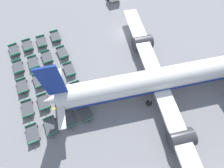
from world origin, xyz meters
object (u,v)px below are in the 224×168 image
(baggage_dolly_row_near_col_b, at_px, (18,67))
(baggage_dolly_row_mid_b_col_a, at_px, (41,42))
(baggage_dolly_row_mid_a_col_d, at_px, (43,102))
(baggage_dolly_row_far_col_b, at_px, (62,53))
(baggage_dolly_row_mid_a_col_b, at_px, (33,63))
(baggage_dolly_row_mid_b_col_e, at_px, (69,118))
(baggage_dolly_row_near_col_d, at_px, (27,108))
(baggage_dolly_row_mid_a_col_e, at_px, (51,126))
(baggage_dolly_row_near_col_e, at_px, (33,134))
(baggage_dolly_row_far_col_c, at_px, (69,70))
(baggage_dolly_row_mid_a_col_a, at_px, (27,45))
(baggage_dolly_row_mid_b_col_c, at_px, (54,75))
(baggage_dolly_row_far_col_d, at_px, (77,89))
(baggage_dolly_row_mid_a_col_c, at_px, (39,80))
(baggage_dolly_row_near_col_c, at_px, (22,86))
(baggage_dolly_row_far_col_a, at_px, (55,36))
(baggage_dolly_row_far_col_e, at_px, (85,113))
(baggage_dolly_row_mid_b_col_d, at_px, (60,95))
(baggage_dolly_row_near_col_a, at_px, (14,50))
(baggage_dolly_row_mid_b_col_b, at_px, (47,57))
(airplane, at_px, (164,79))

(baggage_dolly_row_near_col_b, height_order, baggage_dolly_row_mid_b_col_a, same)
(baggage_dolly_row_mid_a_col_d, bearing_deg, baggage_dolly_row_far_col_b, 155.13)
(baggage_dolly_row_mid_a_col_b, relative_size, baggage_dolly_row_mid_b_col_e, 1.00)
(baggage_dolly_row_mid_a_col_d, distance_m, baggage_dolly_row_far_col_b, 10.64)
(baggage_dolly_row_near_col_d, distance_m, baggage_dolly_row_mid_a_col_e, 5.21)
(baggage_dolly_row_near_col_e, bearing_deg, baggage_dolly_row_far_col_c, 144.71)
(baggage_dolly_row_mid_a_col_a, relative_size, baggage_dolly_row_mid_b_col_c, 1.01)
(baggage_dolly_row_mid_a_col_e, distance_m, baggage_dolly_row_mid_b_col_a, 18.05)
(baggage_dolly_row_near_col_d, xyz_separation_m, baggage_dolly_row_mid_b_col_a, (-14.08, 3.38, 0.00))
(baggage_dolly_row_mid_a_col_e, relative_size, baggage_dolly_row_mid_b_col_a, 1.01)
(baggage_dolly_row_far_col_c, height_order, baggage_dolly_row_far_col_d, same)
(baggage_dolly_row_mid_a_col_d, distance_m, baggage_dolly_row_mid_b_col_e, 5.33)
(baggage_dolly_row_near_col_d, distance_m, baggage_dolly_row_mid_a_col_c, 5.36)
(baggage_dolly_row_near_col_c, bearing_deg, baggage_dolly_row_mid_a_col_e, 25.57)
(baggage_dolly_row_far_col_a, relative_size, baggage_dolly_row_far_col_b, 0.99)
(baggage_dolly_row_mid_a_col_b, relative_size, baggage_dolly_row_mid_a_col_d, 1.00)
(baggage_dolly_row_near_col_c, xyz_separation_m, baggage_dolly_row_far_col_e, (7.76, 9.61, 0.00))
(baggage_dolly_row_mid_a_col_b, bearing_deg, baggage_dolly_row_mid_a_col_a, -169.40)
(baggage_dolly_row_near_col_b, xyz_separation_m, baggage_dolly_row_mid_a_col_d, (8.47, 3.96, 0.00))
(baggage_dolly_row_mid_a_col_e, relative_size, baggage_dolly_row_mid_b_col_d, 1.00)
(baggage_dolly_row_mid_a_col_a, height_order, baggage_dolly_row_mid_a_col_b, same)
(baggage_dolly_row_near_col_a, height_order, baggage_dolly_row_far_col_c, same)
(baggage_dolly_row_mid_a_col_d, bearing_deg, baggage_dolly_row_near_col_a, -159.99)
(baggage_dolly_row_far_col_a, height_order, baggage_dolly_row_far_col_d, same)
(baggage_dolly_row_mid_b_col_c, relative_size, baggage_dolly_row_far_col_a, 1.00)
(baggage_dolly_row_mid_a_col_c, height_order, baggage_dolly_row_mid_a_col_d, same)
(baggage_dolly_row_near_col_d, relative_size, baggage_dolly_row_mid_b_col_e, 1.00)
(baggage_dolly_row_near_col_b, distance_m, baggage_dolly_row_mid_a_col_a, 5.26)
(baggage_dolly_row_mid_b_col_a, bearing_deg, baggage_dolly_row_mid_b_col_b, 9.22)
(baggage_dolly_row_mid_a_col_d, xyz_separation_m, baggage_dolly_row_mid_b_col_e, (3.93, 3.61, 0.00))
(baggage_dolly_row_mid_b_col_d, bearing_deg, airplane, 80.48)
(baggage_dolly_row_mid_a_col_d, bearing_deg, baggage_dolly_row_near_col_e, -22.90)
(baggage_dolly_row_mid_a_col_b, height_order, baggage_dolly_row_far_col_e, same)
(airplane, xyz_separation_m, baggage_dolly_row_far_col_c, (-7.68, -14.91, -2.34))
(baggage_dolly_row_mid_a_col_c, height_order, baggage_dolly_row_mid_b_col_a, same)
(baggage_dolly_row_near_col_a, height_order, baggage_dolly_row_mid_b_col_a, same)
(baggage_dolly_row_far_col_a, bearing_deg, baggage_dolly_row_mid_b_col_e, -0.09)
(baggage_dolly_row_near_col_c, distance_m, baggage_dolly_row_mid_b_col_c, 5.64)
(baggage_dolly_row_mid_b_col_c, xyz_separation_m, baggage_dolly_row_far_col_c, (-0.33, 2.89, 0.00))
(baggage_dolly_row_near_col_c, height_order, baggage_dolly_row_near_col_e, same)
(baggage_dolly_row_mid_a_col_d, relative_size, baggage_dolly_row_mid_b_col_e, 1.00)
(baggage_dolly_row_far_col_b, bearing_deg, baggage_dolly_row_far_col_a, -169.80)
(baggage_dolly_row_near_col_b, bearing_deg, baggage_dolly_row_far_col_b, 97.99)
(airplane, height_order, baggage_dolly_row_far_col_e, airplane)
(baggage_dolly_row_near_col_a, distance_m, baggage_dolly_row_mid_b_col_a, 5.46)
(baggage_dolly_row_mid_b_col_c, relative_size, baggage_dolly_row_mid_b_col_e, 1.00)
(baggage_dolly_row_mid_a_col_b, xyz_separation_m, baggage_dolly_row_far_col_c, (3.43, 6.32, 0.00))
(baggage_dolly_row_mid_b_col_d, distance_m, baggage_dolly_row_far_col_a, 13.82)
(baggage_dolly_row_mid_a_col_c, relative_size, baggage_dolly_row_mid_b_col_b, 1.00)
(baggage_dolly_row_near_col_c, relative_size, baggage_dolly_row_mid_b_col_d, 1.00)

